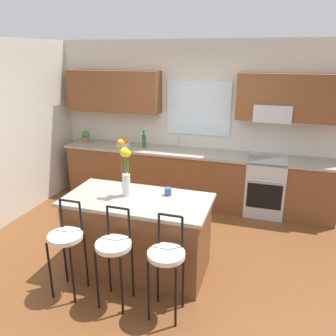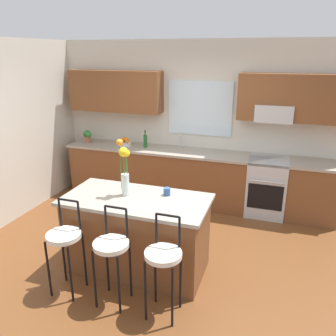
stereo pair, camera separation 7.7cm
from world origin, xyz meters
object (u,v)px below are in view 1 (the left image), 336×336
at_px(flower_vase, 126,167).
at_px(kitchen_island, 138,234).
at_px(bar_stool_near, 66,240).
at_px(fruit_bowl_oranges, 123,143).
at_px(bar_stool_middle, 114,249).
at_px(bar_stool_far, 166,259).
at_px(bottle_olive_oil, 144,141).
at_px(potted_plant_small, 86,136).
at_px(oven_range, 265,186).
at_px(mug_ceramic, 168,192).

bearing_deg(flower_vase, kitchen_island, -16.82).
relative_size(bar_stool_near, fruit_bowl_oranges, 4.34).
relative_size(bar_stool_middle, bar_stool_far, 1.00).
height_order(bottle_olive_oil, potted_plant_small, bottle_olive_oil).
xyz_separation_m(flower_vase, bottle_olive_oil, (-0.56, 2.01, -0.23)).
height_order(bar_stool_middle, potted_plant_small, potted_plant_small).
relative_size(flower_vase, potted_plant_small, 2.96).
relative_size(bar_stool_near, potted_plant_small, 4.63).
bearing_deg(bar_stool_far, bar_stool_near, 180.00).
xyz_separation_m(bar_stool_near, bar_stool_middle, (0.55, 0.00, 0.00)).
height_order(kitchen_island, fruit_bowl_oranges, fruit_bowl_oranges).
height_order(oven_range, bottle_olive_oil, bottle_olive_oil).
xyz_separation_m(kitchen_island, mug_ceramic, (0.31, 0.19, 0.50)).
bearing_deg(bottle_olive_oil, fruit_bowl_oranges, 179.40).
xyz_separation_m(oven_range, bar_stool_far, (-0.82, -2.65, 0.18)).
xyz_separation_m(oven_range, potted_plant_small, (-3.22, 0.02, 0.59)).
xyz_separation_m(flower_vase, mug_ceramic, (0.46, 0.15, -0.31)).
bearing_deg(bar_stool_middle, fruit_bowl_oranges, 112.50).
relative_size(oven_range, bar_stool_far, 0.88).
xyz_separation_m(flower_vase, potted_plant_small, (-1.70, 2.00, -0.23)).
height_order(bar_stool_far, potted_plant_small, potted_plant_small).
bearing_deg(oven_range, mug_ceramic, -120.10).
xyz_separation_m(bottle_olive_oil, potted_plant_small, (-1.14, -0.00, 0.01)).
height_order(kitchen_island, flower_vase, flower_vase).
xyz_separation_m(oven_range, mug_ceramic, (-1.06, -1.83, 0.51)).
xyz_separation_m(bar_stool_near, potted_plant_small, (-1.30, 2.68, 0.41)).
bearing_deg(fruit_bowl_oranges, bar_stool_far, -58.24).
bearing_deg(mug_ceramic, fruit_bowl_oranges, 127.31).
relative_size(bar_stool_near, mug_ceramic, 11.58).
height_order(bar_stool_near, flower_vase, flower_vase).
xyz_separation_m(bar_stool_near, mug_ceramic, (0.86, 0.82, 0.33)).
xyz_separation_m(bar_stool_far, bottle_olive_oil, (-1.26, 2.68, 0.40)).
bearing_deg(bottle_olive_oil, oven_range, -0.68).
bearing_deg(oven_range, bar_stool_middle, -117.28).
distance_m(oven_range, potted_plant_small, 3.28).
height_order(bar_stool_middle, bar_stool_far, same).
bearing_deg(bar_stool_middle, kitchen_island, 90.00).
bearing_deg(potted_plant_small, oven_range, -0.41).
xyz_separation_m(bar_stool_middle, potted_plant_small, (-1.85, 2.68, 0.41)).
bearing_deg(kitchen_island, mug_ceramic, 32.20).
distance_m(flower_vase, fruit_bowl_oranges, 2.25).
xyz_separation_m(kitchen_island, bar_stool_near, (-0.55, -0.63, 0.17)).
bearing_deg(potted_plant_small, bar_stool_far, -48.08).
distance_m(mug_ceramic, fruit_bowl_oranges, 2.34).
height_order(fruit_bowl_oranges, bottle_olive_oil, bottle_olive_oil).
distance_m(bar_stool_near, bar_stool_middle, 0.55).
height_order(fruit_bowl_oranges, potted_plant_small, potted_plant_small).
height_order(oven_range, kitchen_island, same).
height_order(kitchen_island, bar_stool_middle, bar_stool_middle).
relative_size(oven_range, bar_stool_middle, 0.88).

